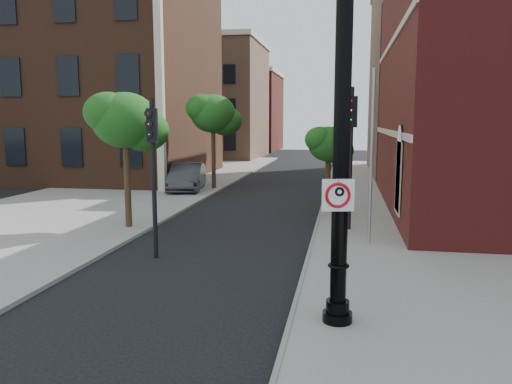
% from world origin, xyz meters
% --- Properties ---
extents(ground, '(120.00, 120.00, 0.00)m').
position_xyz_m(ground, '(0.00, 0.00, 0.00)').
color(ground, black).
rests_on(ground, ground).
extents(sidewalk_right, '(8.00, 60.00, 0.12)m').
position_xyz_m(sidewalk_right, '(6.00, 10.00, 0.06)').
color(sidewalk_right, gray).
rests_on(sidewalk_right, ground).
extents(sidewalk_left, '(10.00, 50.00, 0.12)m').
position_xyz_m(sidewalk_left, '(-9.00, 18.00, 0.06)').
color(sidewalk_left, gray).
rests_on(sidewalk_left, ground).
extents(curb_edge, '(0.10, 60.00, 0.14)m').
position_xyz_m(curb_edge, '(2.05, 10.00, 0.07)').
color(curb_edge, gray).
rests_on(curb_edge, ground).
extents(victorian_building, '(18.60, 14.60, 17.95)m').
position_xyz_m(victorian_building, '(-16.00, 23.97, 8.74)').
color(victorian_building, '#55311F').
rests_on(victorian_building, ground).
extents(bg_building_tan_a, '(12.00, 12.00, 12.00)m').
position_xyz_m(bg_building_tan_a, '(-12.00, 44.00, 6.00)').
color(bg_building_tan_a, '#9B6F54').
rests_on(bg_building_tan_a, ground).
extents(bg_building_red, '(12.00, 12.00, 10.00)m').
position_xyz_m(bg_building_red, '(-12.00, 58.00, 5.00)').
color(bg_building_red, maroon).
rests_on(bg_building_red, ground).
extents(lamppost, '(0.59, 0.59, 6.93)m').
position_xyz_m(lamppost, '(2.97, 0.14, 3.20)').
color(lamppost, black).
rests_on(lamppost, ground).
extents(no_parking_sign, '(0.60, 0.17, 0.61)m').
position_xyz_m(no_parking_sign, '(2.93, -0.04, 2.67)').
color(no_parking_sign, white).
rests_on(no_parking_sign, ground).
extents(parked_car, '(2.56, 5.14, 1.62)m').
position_xyz_m(parked_car, '(-5.89, 18.01, 0.81)').
color(parked_car, '#313136').
rests_on(parked_car, ground).
extents(traffic_signal_left, '(0.34, 0.40, 4.68)m').
position_xyz_m(traffic_signal_left, '(-2.43, 4.28, 3.15)').
color(traffic_signal_left, black).
rests_on(traffic_signal_left, ground).
extents(traffic_signal_right, '(0.40, 0.46, 5.21)m').
position_xyz_m(traffic_signal_right, '(3.23, 8.71, 3.51)').
color(traffic_signal_right, black).
rests_on(traffic_signal_right, ground).
extents(utility_pole, '(0.11, 0.11, 5.65)m').
position_xyz_m(utility_pole, '(3.86, 6.79, 2.83)').
color(utility_pole, '#999999').
rests_on(utility_pole, ground).
extents(street_tree_a, '(2.81, 2.54, 5.06)m').
position_xyz_m(street_tree_a, '(-4.81, 7.80, 3.99)').
color(street_tree_a, '#332314').
rests_on(street_tree_a, ground).
extents(street_tree_b, '(3.07, 2.77, 5.53)m').
position_xyz_m(street_tree_b, '(-4.45, 18.77, 4.36)').
color(street_tree_b, '#332314').
rests_on(street_tree_b, ground).
extents(street_tree_c, '(2.10, 1.90, 3.79)m').
position_xyz_m(street_tree_c, '(2.35, 12.44, 2.97)').
color(street_tree_c, '#332314').
rests_on(street_tree_c, ground).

